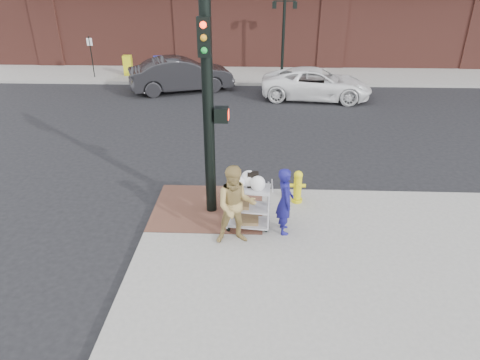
{
  "coord_description": "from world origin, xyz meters",
  "views": [
    {
      "loc": [
        0.61,
        -8.63,
        5.79
      ],
      "look_at": [
        0.25,
        0.35,
        1.25
      ],
      "focal_mm": 32.0,
      "sensor_mm": 36.0,
      "label": 1
    }
  ],
  "objects_px": {
    "pedestrian_tan": "(236,206)",
    "traffic_signal_pole": "(209,109)",
    "woman_blue": "(285,201)",
    "utility_cart": "(248,203)",
    "minivan_white": "(316,84)",
    "lamp_post": "(284,29)",
    "fire_hydrant": "(298,186)",
    "sedan_dark": "(181,75)"
  },
  "relations": [
    {
      "from": "traffic_signal_pole",
      "to": "pedestrian_tan",
      "type": "relative_size",
      "value": 2.69
    },
    {
      "from": "lamp_post",
      "to": "utility_cart",
      "type": "height_order",
      "value": "lamp_post"
    },
    {
      "from": "woman_blue",
      "to": "utility_cart",
      "type": "relative_size",
      "value": 1.14
    },
    {
      "from": "minivan_white",
      "to": "sedan_dark",
      "type": "bearing_deg",
      "value": 86.74
    },
    {
      "from": "pedestrian_tan",
      "to": "woman_blue",
      "type": "bearing_deg",
      "value": 14.16
    },
    {
      "from": "lamp_post",
      "to": "fire_hydrant",
      "type": "distance_m",
      "value": 14.81
    },
    {
      "from": "woman_blue",
      "to": "fire_hydrant",
      "type": "height_order",
      "value": "woman_blue"
    },
    {
      "from": "minivan_white",
      "to": "utility_cart",
      "type": "height_order",
      "value": "utility_cart"
    },
    {
      "from": "traffic_signal_pole",
      "to": "fire_hydrant",
      "type": "distance_m",
      "value": 3.17
    },
    {
      "from": "lamp_post",
      "to": "utility_cart",
      "type": "bearing_deg",
      "value": -95.59
    },
    {
      "from": "traffic_signal_pole",
      "to": "woman_blue",
      "type": "bearing_deg",
      "value": -26.26
    },
    {
      "from": "pedestrian_tan",
      "to": "traffic_signal_pole",
      "type": "bearing_deg",
      "value": 108.36
    },
    {
      "from": "traffic_signal_pole",
      "to": "minivan_white",
      "type": "xyz_separation_m",
      "value": [
        3.9,
        10.91,
        -2.12
      ]
    },
    {
      "from": "sedan_dark",
      "to": "fire_hydrant",
      "type": "height_order",
      "value": "sedan_dark"
    },
    {
      "from": "traffic_signal_pole",
      "to": "sedan_dark",
      "type": "bearing_deg",
      "value": 102.85
    },
    {
      "from": "sedan_dark",
      "to": "fire_hydrant",
      "type": "relative_size",
      "value": 5.74
    },
    {
      "from": "minivan_white",
      "to": "fire_hydrant",
      "type": "bearing_deg",
      "value": 176.8
    },
    {
      "from": "pedestrian_tan",
      "to": "utility_cart",
      "type": "height_order",
      "value": "pedestrian_tan"
    },
    {
      "from": "sedan_dark",
      "to": "minivan_white",
      "type": "relative_size",
      "value": 0.99
    },
    {
      "from": "traffic_signal_pole",
      "to": "pedestrian_tan",
      "type": "distance_m",
      "value": 2.3
    },
    {
      "from": "sedan_dark",
      "to": "minivan_white",
      "type": "distance_m",
      "value": 6.73
    },
    {
      "from": "woman_blue",
      "to": "sedan_dark",
      "type": "height_order",
      "value": "woman_blue"
    },
    {
      "from": "traffic_signal_pole",
      "to": "utility_cart",
      "type": "distance_m",
      "value": 2.35
    },
    {
      "from": "traffic_signal_pole",
      "to": "utility_cart",
      "type": "bearing_deg",
      "value": -38.29
    },
    {
      "from": "woman_blue",
      "to": "minivan_white",
      "type": "relative_size",
      "value": 0.32
    },
    {
      "from": "woman_blue",
      "to": "lamp_post",
      "type": "bearing_deg",
      "value": -7.66
    },
    {
      "from": "sedan_dark",
      "to": "utility_cart",
      "type": "height_order",
      "value": "sedan_dark"
    },
    {
      "from": "woman_blue",
      "to": "fire_hydrant",
      "type": "xyz_separation_m",
      "value": [
        0.42,
        1.43,
        -0.36
      ]
    },
    {
      "from": "minivan_white",
      "to": "utility_cart",
      "type": "distance_m",
      "value": 12.01
    },
    {
      "from": "woman_blue",
      "to": "sedan_dark",
      "type": "bearing_deg",
      "value": 14.14
    },
    {
      "from": "lamp_post",
      "to": "traffic_signal_pole",
      "type": "bearing_deg",
      "value": -99.24
    },
    {
      "from": "traffic_signal_pole",
      "to": "woman_blue",
      "type": "height_order",
      "value": "traffic_signal_pole"
    },
    {
      "from": "pedestrian_tan",
      "to": "fire_hydrant",
      "type": "bearing_deg",
      "value": 42.68
    },
    {
      "from": "traffic_signal_pole",
      "to": "utility_cart",
      "type": "height_order",
      "value": "traffic_signal_pole"
    },
    {
      "from": "utility_cart",
      "to": "woman_blue",
      "type": "bearing_deg",
      "value": -10.0
    },
    {
      "from": "fire_hydrant",
      "to": "lamp_post",
      "type": "bearing_deg",
      "value": 88.9
    },
    {
      "from": "lamp_post",
      "to": "traffic_signal_pole",
      "type": "distance_m",
      "value": 15.43
    },
    {
      "from": "woman_blue",
      "to": "pedestrian_tan",
      "type": "relative_size",
      "value": 0.87
    },
    {
      "from": "woman_blue",
      "to": "fire_hydrant",
      "type": "bearing_deg",
      "value": -21.64
    },
    {
      "from": "lamp_post",
      "to": "sedan_dark",
      "type": "xyz_separation_m",
      "value": [
        -5.22,
        -3.22,
        -1.77
      ]
    },
    {
      "from": "woman_blue",
      "to": "utility_cart",
      "type": "height_order",
      "value": "woman_blue"
    },
    {
      "from": "lamp_post",
      "to": "woman_blue",
      "type": "height_order",
      "value": "lamp_post"
    }
  ]
}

